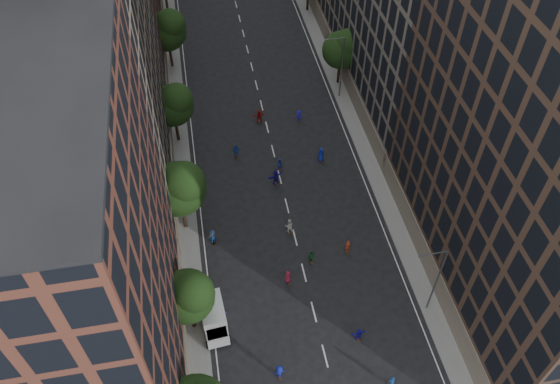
{
  "coord_description": "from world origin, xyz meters",
  "views": [
    {
      "loc": [
        -7.88,
        -11.91,
        45.53
      ],
      "look_at": [
        -0.72,
        27.37,
        2.0
      ],
      "focal_mm": 35.0,
      "sensor_mm": 36.0,
      "label": 1
    }
  ],
  "objects_px": {
    "streetlamp_near": "(435,278)",
    "cargo_van": "(214,318)",
    "skater_1": "(392,382)",
    "streetlamp_far": "(340,64)"
  },
  "relations": [
    {
      "from": "streetlamp_near",
      "to": "cargo_van",
      "type": "distance_m",
      "value": 20.13
    },
    {
      "from": "streetlamp_near",
      "to": "skater_1",
      "type": "relative_size",
      "value": 5.82
    },
    {
      "from": "streetlamp_near",
      "to": "skater_1",
      "type": "distance_m",
      "value": 9.67
    },
    {
      "from": "streetlamp_near",
      "to": "cargo_van",
      "type": "height_order",
      "value": "streetlamp_near"
    },
    {
      "from": "skater_1",
      "to": "streetlamp_far",
      "type": "bearing_deg",
      "value": -101.06
    },
    {
      "from": "streetlamp_near",
      "to": "streetlamp_far",
      "type": "relative_size",
      "value": 1.0
    },
    {
      "from": "cargo_van",
      "to": "skater_1",
      "type": "xyz_separation_m",
      "value": [
        14.17,
        -8.43,
        -0.55
      ]
    },
    {
      "from": "streetlamp_far",
      "to": "skater_1",
      "type": "distance_m",
      "value": 40.25
    },
    {
      "from": "cargo_van",
      "to": "streetlamp_near",
      "type": "bearing_deg",
      "value": -9.67
    },
    {
      "from": "streetlamp_far",
      "to": "skater_1",
      "type": "xyz_separation_m",
      "value": [
        -5.51,
        -39.63,
        -4.39
      ]
    }
  ]
}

